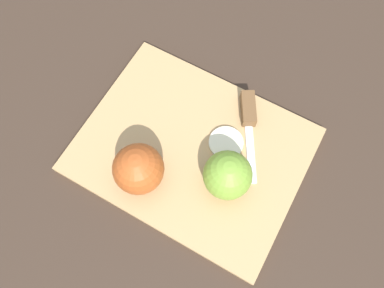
{
  "coord_description": "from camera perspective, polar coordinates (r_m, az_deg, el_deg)",
  "views": [
    {
      "loc": [
        0.12,
        -0.2,
        0.62
      ],
      "look_at": [
        0.0,
        0.0,
        0.03
      ],
      "focal_mm": 35.0,
      "sensor_mm": 36.0,
      "label": 1
    }
  ],
  "objects": [
    {
      "name": "ground_plane",
      "position": [
        0.66,
        0.0,
        -1.1
      ],
      "size": [
        4.0,
        4.0,
        0.0
      ],
      "primitive_type": "plane",
      "color": "#38281E"
    },
    {
      "name": "apple_half_right",
      "position": [
        0.59,
        5.46,
        -4.72
      ],
      "size": [
        0.08,
        0.08,
        0.08
      ],
      "rotation": [
        0.0,
        0.0,
        1.01
      ],
      "color": "olive",
      "rests_on": "cutting_board"
    },
    {
      "name": "apple_slice",
      "position": [
        0.65,
        5.21,
        0.19
      ],
      "size": [
        0.06,
        0.06,
        0.01
      ],
      "color": "beige",
      "rests_on": "cutting_board"
    },
    {
      "name": "cutting_board",
      "position": [
        0.65,
        0.0,
        -0.88
      ],
      "size": [
        0.39,
        0.31,
        0.01
      ],
      "color": "tan",
      "rests_on": "ground_plane"
    },
    {
      "name": "knife",
      "position": [
        0.67,
        8.61,
        4.65
      ],
      "size": [
        0.1,
        0.15,
        0.02
      ],
      "rotation": [
        0.0,
        0.0,
        -1.02
      ],
      "color": "silver",
      "rests_on": "cutting_board"
    },
    {
      "name": "apple_half_left",
      "position": [
        0.6,
        -8.15,
        -3.75
      ],
      "size": [
        0.08,
        0.08,
        0.08
      ],
      "rotation": [
        0.0,
        0.0,
        1.55
      ],
      "color": "#AD4C1E",
      "rests_on": "cutting_board"
    }
  ]
}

